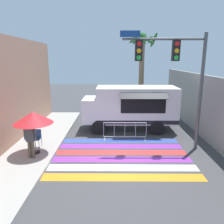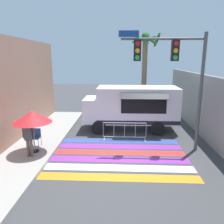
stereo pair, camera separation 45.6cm
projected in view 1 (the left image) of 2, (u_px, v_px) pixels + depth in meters
ground_plane at (120, 158)px, 9.90m from camera, size 60.00×60.00×0.00m
sidewalk_left at (6, 156)px, 9.92m from camera, size 4.40×16.00×0.17m
concrete_wall_right at (204, 106)px, 12.37m from camera, size 0.20×16.00×3.51m
crosswalk_painted at (119, 156)px, 10.12m from camera, size 6.40×4.36×0.01m
food_truck at (129, 105)px, 13.61m from camera, size 5.74×2.63×2.72m
traffic_signal_pole at (175, 67)px, 10.01m from camera, size 3.91×0.29×5.60m
patio_umbrella at (33, 118)px, 9.64m from camera, size 1.75×1.75×1.94m
folding_chair at (37, 137)px, 10.56m from camera, size 0.41×0.41×0.89m
vendor_person at (30, 138)px, 9.33m from camera, size 0.53×0.22×1.64m
barricade_front at (125, 131)px, 12.02m from camera, size 2.37×0.44×1.01m
palm_tree at (142, 61)px, 17.02m from camera, size 2.21×2.14×6.35m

